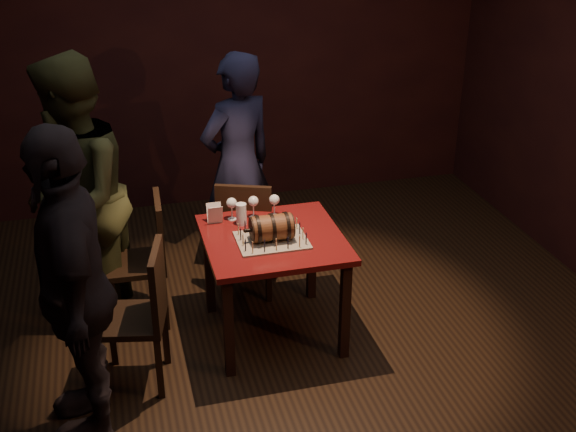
{
  "coord_description": "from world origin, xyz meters",
  "views": [
    {
      "loc": [
        -0.99,
        -3.89,
        2.92
      ],
      "look_at": [
        0.05,
        0.05,
        0.95
      ],
      "focal_mm": 45.0,
      "sensor_mm": 36.0,
      "label": 1
    }
  ],
  "objects": [
    {
      "name": "room_shell",
      "position": [
        0.0,
        0.0,
        1.4
      ],
      "size": [
        5.04,
        5.04,
        2.8
      ],
      "color": "black",
      "rests_on": "ground"
    },
    {
      "name": "pub_table",
      "position": [
        -0.02,
        0.18,
        0.64
      ],
      "size": [
        0.9,
        0.9,
        0.75
      ],
      "color": "#490C0E",
      "rests_on": "ground"
    },
    {
      "name": "cake_board",
      "position": [
        -0.04,
        0.12,
        0.76
      ],
      "size": [
        0.45,
        0.35,
        0.01
      ],
      "primitive_type": "cube",
      "color": "gray",
      "rests_on": "pub_table"
    },
    {
      "name": "barrel_cake",
      "position": [
        -0.04,
        0.12,
        0.85
      ],
      "size": [
        0.32,
        0.19,
        0.19
      ],
      "color": "brown",
      "rests_on": "cake_board"
    },
    {
      "name": "birthday_candles",
      "position": [
        -0.04,
        0.12,
        0.8
      ],
      "size": [
        0.4,
        0.3,
        0.09
      ],
      "color": "#E1C886",
      "rests_on": "cake_board"
    },
    {
      "name": "wine_glass_left",
      "position": [
        -0.23,
        0.49,
        0.87
      ],
      "size": [
        0.07,
        0.07,
        0.16
      ],
      "color": "silver",
      "rests_on": "pub_table"
    },
    {
      "name": "wine_glass_mid",
      "position": [
        -0.08,
        0.48,
        0.87
      ],
      "size": [
        0.07,
        0.07,
        0.16
      ],
      "color": "silver",
      "rests_on": "pub_table"
    },
    {
      "name": "wine_glass_right",
      "position": [
        0.06,
        0.47,
        0.87
      ],
      "size": [
        0.07,
        0.07,
        0.16
      ],
      "color": "silver",
      "rests_on": "pub_table"
    },
    {
      "name": "pint_of_ale",
      "position": [
        -0.18,
        0.41,
        0.82
      ],
      "size": [
        0.07,
        0.07,
        0.15
      ],
      "color": "silver",
      "rests_on": "pub_table"
    },
    {
      "name": "menu_card",
      "position": [
        -0.35,
        0.48,
        0.81
      ],
      "size": [
        0.1,
        0.05,
        0.13
      ],
      "primitive_type": null,
      "color": "white",
      "rests_on": "pub_table"
    },
    {
      "name": "chair_back",
      "position": [
        -0.09,
        0.73,
        0.52
      ],
      "size": [
        0.52,
        0.52,
        0.93
      ],
      "color": "black",
      "rests_on": "ground"
    },
    {
      "name": "chair_left_rear",
      "position": [
        -0.82,
        0.58,
        0.52
      ],
      "size": [
        0.42,
        0.42,
        0.93
      ],
      "color": "black",
      "rests_on": "ground"
    },
    {
      "name": "chair_left_front",
      "position": [
        -0.9,
        -0.13,
        0.52
      ],
      "size": [
        0.48,
        0.48,
        0.93
      ],
      "color": "black",
      "rests_on": "ground"
    },
    {
      "name": "person_back",
      "position": [
        -0.06,
        1.15,
        0.88
      ],
      "size": [
        0.75,
        0.64,
        1.75
      ],
      "primitive_type": "imported",
      "rotation": [
        0.0,
        0.0,
        3.57
      ],
      "color": "black",
      "rests_on": "ground"
    },
    {
      "name": "person_left_rear",
      "position": [
        -1.25,
        0.64,
        0.96
      ],
      "size": [
        0.91,
        1.07,
        1.91
      ],
      "primitive_type": "imported",
      "rotation": [
        0.0,
        0.0,
        -1.8
      ],
      "color": "#36381C",
      "rests_on": "ground"
    },
    {
      "name": "person_left_front",
      "position": [
        -1.26,
        -0.43,
        0.91
      ],
      "size": [
        0.48,
        1.09,
        1.83
      ],
      "primitive_type": "imported",
      "rotation": [
        0.0,
        0.0,
        -1.54
      ],
      "color": "black",
      "rests_on": "ground"
    }
  ]
}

